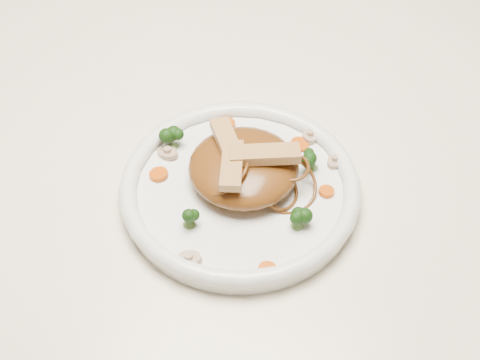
# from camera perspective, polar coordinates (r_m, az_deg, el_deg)

# --- Properties ---
(table) EXTENTS (1.20, 0.80, 0.75)m
(table) POSITION_cam_1_polar(r_m,az_deg,el_deg) (0.95, -2.46, -0.78)
(table) COLOR beige
(table) RESTS_ON ground
(plate) EXTENTS (0.29, 0.29, 0.02)m
(plate) POSITION_cam_1_polar(r_m,az_deg,el_deg) (0.81, 0.00, -1.04)
(plate) COLOR white
(plate) RESTS_ON table
(noodle_mound) EXTENTS (0.16, 0.16, 0.04)m
(noodle_mound) POSITION_cam_1_polar(r_m,az_deg,el_deg) (0.80, 0.29, 1.04)
(noodle_mound) COLOR #5B3211
(noodle_mound) RESTS_ON plate
(chicken_a) EXTENTS (0.08, 0.05, 0.01)m
(chicken_a) POSITION_cam_1_polar(r_m,az_deg,el_deg) (0.78, 2.00, 2.07)
(chicken_a) COLOR tan
(chicken_a) RESTS_ON noodle_mound
(chicken_b) EXTENTS (0.05, 0.07, 0.01)m
(chicken_b) POSITION_cam_1_polar(r_m,az_deg,el_deg) (0.79, -1.02, 3.09)
(chicken_b) COLOR tan
(chicken_b) RESTS_ON noodle_mound
(chicken_c) EXTENTS (0.03, 0.07, 0.01)m
(chicken_c) POSITION_cam_1_polar(r_m,az_deg,el_deg) (0.77, -0.66, 1.20)
(chicken_c) COLOR tan
(chicken_c) RESTS_ON noodle_mound
(broccoli_0) EXTENTS (0.03, 0.03, 0.03)m
(broccoli_0) POSITION_cam_1_polar(r_m,az_deg,el_deg) (0.82, 5.90, 1.68)
(broccoli_0) COLOR #14370B
(broccoli_0) RESTS_ON plate
(broccoli_1) EXTENTS (0.03, 0.03, 0.03)m
(broccoli_1) POSITION_cam_1_polar(r_m,az_deg,el_deg) (0.84, -5.49, 3.35)
(broccoli_1) COLOR #14370B
(broccoli_1) RESTS_ON plate
(broccoli_2) EXTENTS (0.03, 0.03, 0.03)m
(broccoli_2) POSITION_cam_1_polar(r_m,az_deg,el_deg) (0.76, -4.16, -2.94)
(broccoli_2) COLOR #14370B
(broccoli_2) RESTS_ON plate
(broccoli_3) EXTENTS (0.03, 0.03, 0.03)m
(broccoli_3) POSITION_cam_1_polar(r_m,az_deg,el_deg) (0.76, 4.68, -2.98)
(broccoli_3) COLOR #14370B
(broccoli_3) RESTS_ON plate
(carrot_0) EXTENTS (0.02, 0.02, 0.00)m
(carrot_0) POSITION_cam_1_polar(r_m,az_deg,el_deg) (0.85, 4.79, 2.86)
(carrot_0) COLOR #BA4506
(carrot_0) RESTS_ON plate
(carrot_1) EXTENTS (0.03, 0.03, 0.00)m
(carrot_1) POSITION_cam_1_polar(r_m,az_deg,el_deg) (0.82, -6.55, 0.46)
(carrot_1) COLOR #BA4506
(carrot_1) RESTS_ON plate
(carrot_2) EXTENTS (0.02, 0.02, 0.00)m
(carrot_2) POSITION_cam_1_polar(r_m,az_deg,el_deg) (0.80, 6.96, -0.92)
(carrot_2) COLOR #BA4506
(carrot_2) RESTS_ON plate
(carrot_3) EXTENTS (0.02, 0.02, 0.00)m
(carrot_3) POSITION_cam_1_polar(r_m,az_deg,el_deg) (0.87, -1.02, 4.51)
(carrot_3) COLOR #BA4506
(carrot_3) RESTS_ON plate
(carrot_4) EXTENTS (0.03, 0.03, 0.00)m
(carrot_4) POSITION_cam_1_polar(r_m,az_deg,el_deg) (0.73, 2.23, -7.25)
(carrot_4) COLOR #BA4506
(carrot_4) RESTS_ON plate
(mushroom_0) EXTENTS (0.03, 0.03, 0.01)m
(mushroom_0) POSITION_cam_1_polar(r_m,az_deg,el_deg) (0.74, -4.14, -6.35)
(mushroom_0) COLOR #BDA88E
(mushroom_0) RESTS_ON plate
(mushroom_1) EXTENTS (0.03, 0.03, 0.01)m
(mushroom_1) POSITION_cam_1_polar(r_m,az_deg,el_deg) (0.83, 7.59, 1.50)
(mushroom_1) COLOR #BDA88E
(mushroom_1) RESTS_ON plate
(mushroom_2) EXTENTS (0.03, 0.03, 0.01)m
(mushroom_2) POSITION_cam_1_polar(r_m,az_deg,el_deg) (0.84, -5.82, 2.18)
(mushroom_2) COLOR #BDA88E
(mushroom_2) RESTS_ON plate
(mushroom_3) EXTENTS (0.03, 0.03, 0.01)m
(mushroom_3) POSITION_cam_1_polar(r_m,az_deg,el_deg) (0.86, 5.64, 3.54)
(mushroom_3) COLOR #BDA88E
(mushroom_3) RESTS_ON plate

